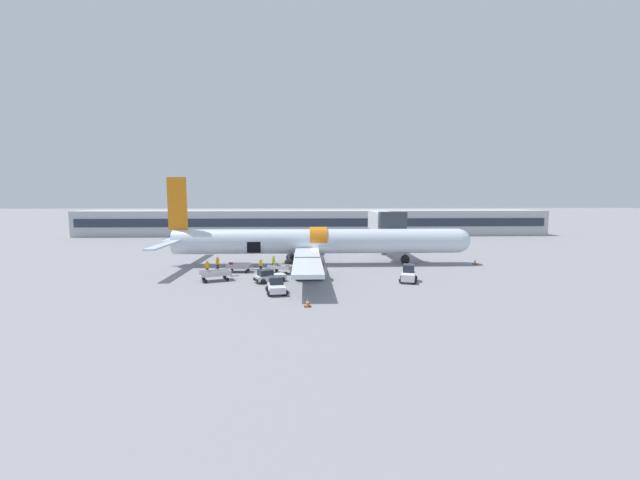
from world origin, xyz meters
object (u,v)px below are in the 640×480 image
at_px(baggage_cart_loading, 239,268).
at_px(suitcase_on_tarmac_upright, 217,272).
at_px(ground_crew_supervisor, 207,267).
at_px(baggage_tug_mid, 269,276).
at_px(ground_crew_driver, 261,265).
at_px(baggage_tug_rear, 276,286).
at_px(ground_crew_loader_b, 218,264).
at_px(baggage_tug_lead, 408,275).
at_px(baggage_cart_queued, 281,269).
at_px(ground_crew_loader_a, 273,262).
at_px(baggage_cart_empty, 216,275).
at_px(airplane, 314,242).

height_order(baggage_cart_loading, suitcase_on_tarmac_upright, baggage_cart_loading).
bearing_deg(suitcase_on_tarmac_upright, baggage_cart_loading, 29.16).
bearing_deg(ground_crew_supervisor, baggage_tug_mid, -27.32).
relative_size(baggage_cart_loading, ground_crew_driver, 2.26).
distance_m(baggage_tug_rear, ground_crew_driver, 10.49).
xyz_separation_m(ground_crew_loader_b, suitcase_on_tarmac_upright, (0.28, -1.88, -0.65)).
distance_m(baggage_tug_rear, suitcase_on_tarmac_upright, 11.85).
distance_m(baggage_cart_loading, ground_crew_loader_b, 2.73).
relative_size(ground_crew_loader_b, ground_crew_driver, 1.07).
bearing_deg(ground_crew_supervisor, suitcase_on_tarmac_upright, 30.18).
bearing_deg(suitcase_on_tarmac_upright, ground_crew_driver, 11.87).
relative_size(baggage_cart_loading, suitcase_on_tarmac_upright, 5.61).
relative_size(baggage_tug_lead, suitcase_on_tarmac_upright, 4.75).
xyz_separation_m(baggage_tug_lead, baggage_cart_queued, (-13.68, 5.01, -0.20)).
relative_size(baggage_tug_lead, ground_crew_loader_a, 1.87).
height_order(ground_crew_driver, ground_crew_supervisor, ground_crew_supervisor).
bearing_deg(baggage_cart_empty, baggage_cart_loading, 71.18).
xyz_separation_m(baggage_tug_rear, baggage_cart_loading, (-5.20, 10.43, -0.13)).
relative_size(baggage_tug_rear, ground_crew_loader_b, 1.78).
relative_size(ground_crew_loader_a, ground_crew_driver, 1.02).
distance_m(airplane, baggage_tug_lead, 14.73).
distance_m(baggage_tug_mid, suitcase_on_tarmac_upright, 7.77).
xyz_separation_m(baggage_cart_loading, ground_crew_loader_b, (-2.64, 0.56, 0.42)).
height_order(baggage_cart_queued, ground_crew_driver, ground_crew_driver).
height_order(baggage_tug_lead, baggage_cart_loading, baggage_tug_lead).
bearing_deg(baggage_tug_rear, suitcase_on_tarmac_upright, 129.64).
bearing_deg(ground_crew_supervisor, baggage_tug_lead, -10.67).
relative_size(baggage_cart_empty, ground_crew_driver, 2.46).
distance_m(baggage_tug_rear, baggage_cart_loading, 11.66).
distance_m(baggage_cart_queued, suitcase_on_tarmac_upright, 7.48).
bearing_deg(suitcase_on_tarmac_upright, baggage_tug_lead, -12.52).
bearing_deg(ground_crew_loader_a, baggage_cart_empty, -130.60).
height_order(baggage_cart_empty, ground_crew_loader_a, ground_crew_loader_a).
bearing_deg(baggage_cart_loading, ground_crew_supervisor, -150.55).
bearing_deg(suitcase_on_tarmac_upright, baggage_tug_mid, -33.97).
xyz_separation_m(baggage_tug_mid, baggage_tug_rear, (1.12, -4.78, 0.05)).
bearing_deg(ground_crew_loader_a, baggage_cart_loading, -156.20).
bearing_deg(ground_crew_loader_a, ground_crew_driver, -123.46).
height_order(ground_crew_loader_b, ground_crew_supervisor, ground_crew_loader_b).
distance_m(baggage_tug_mid, baggage_tug_rear, 4.91).
distance_m(airplane, ground_crew_driver, 8.40).
distance_m(ground_crew_loader_a, ground_crew_loader_b, 6.70).
relative_size(airplane, baggage_cart_queued, 10.63).
xyz_separation_m(baggage_tug_mid, baggage_cart_queued, (1.03, 4.66, -0.04)).
height_order(airplane, ground_crew_supervisor, airplane).
bearing_deg(baggage_tug_lead, baggage_cart_queued, 159.88).
relative_size(baggage_tug_mid, suitcase_on_tarmac_upright, 5.22).
xyz_separation_m(baggage_cart_empty, ground_crew_loader_a, (5.59, 6.52, 0.33)).
relative_size(ground_crew_driver, ground_crew_supervisor, 0.96).
height_order(baggage_tug_rear, ground_crew_loader_a, ground_crew_loader_a).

